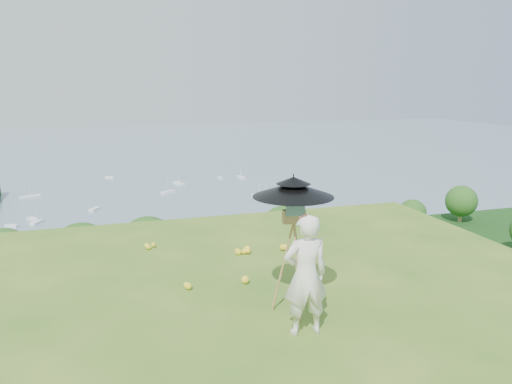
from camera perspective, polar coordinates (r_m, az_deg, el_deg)
name	(u,v)px	position (r m, az deg, el deg)	size (l,w,h in m)	color
shoreline_tier	(119,325)	(88.72, -15.43, -14.39)	(170.00, 28.00, 8.00)	#696454
bay_water	(106,164)	(247.40, -16.80, 3.12)	(700.00, 700.00, 0.00)	slate
slope_trees	(121,309)	(43.57, -15.15, -12.82)	(110.00, 50.00, 6.00)	#225018
harbor_town	(116,288)	(86.04, -15.68, -10.51)	(110.00, 22.00, 5.00)	silver
moored_boats	(68,202)	(170.06, -20.70, -1.02)	(140.00, 140.00, 0.70)	white
wildflowers	(174,380)	(5.79, -9.31, -20.45)	(10.00, 10.50, 0.12)	yellow
painter	(306,275)	(6.44, 5.69, -9.43)	(0.58, 0.38, 1.60)	white
field_easel	(293,257)	(6.98, 4.27, -7.47)	(0.62, 0.62, 1.64)	#A98547
sun_umbrella	(293,197)	(6.77, 4.27, -0.60)	(1.11, 1.11, 0.65)	black
painter_cap	(307,218)	(6.20, 5.84, -2.94)	(0.18, 0.21, 0.10)	#CA6E80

